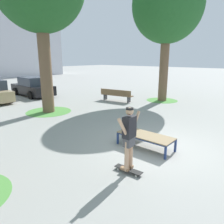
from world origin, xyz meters
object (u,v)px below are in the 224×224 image
Objects in this scene: park_bench at (116,95)px; car_black at (33,87)px; skater at (129,135)px; skateboard at (128,170)px; tree_near_right at (168,6)px; skate_box at (146,136)px.

car_black is at bearing 112.60° from park_bench.
skater is 0.69× the size of park_bench.
park_bench is at bearing 41.88° from skater.
car_black is at bearing 70.95° from skateboard.
skater is at bearing -156.66° from tree_near_right.
skater is (-0.00, 0.00, 0.99)m from skateboard.
skater is 9.58m from park_bench.
skater is at bearing -162.22° from skate_box.
tree_near_right is (9.48, 4.09, 5.13)m from skater.
tree_near_right is 11.51m from car_black.
tree_near_right reaches higher than park_bench.
tree_near_right reaches higher than skateboard.
car_black is (-5.05, 8.75, -5.51)m from tree_near_right.
skater is 0.40× the size of car_black.
tree_near_right is 6.63m from park_bench.
skate_box is 1.13× the size of skater.
skater reaches higher than skateboard.
car_black is 6.99m from park_bench.
park_bench is at bearing 47.01° from skate_box.
park_bench reaches higher than skateboard.
skater is at bearing 94.12° from skateboard.
skate_box is 0.45× the size of car_black.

